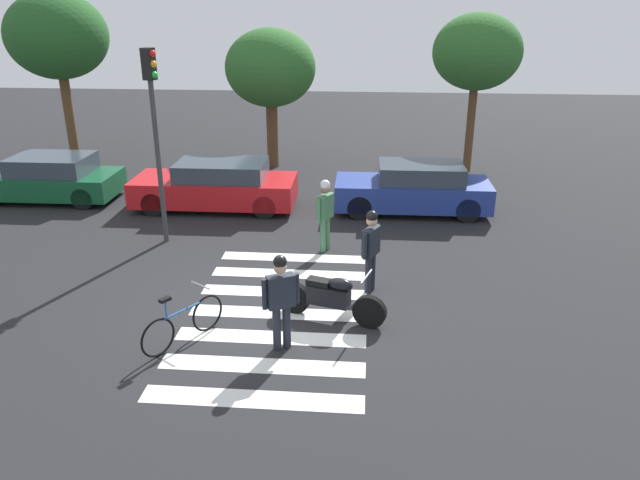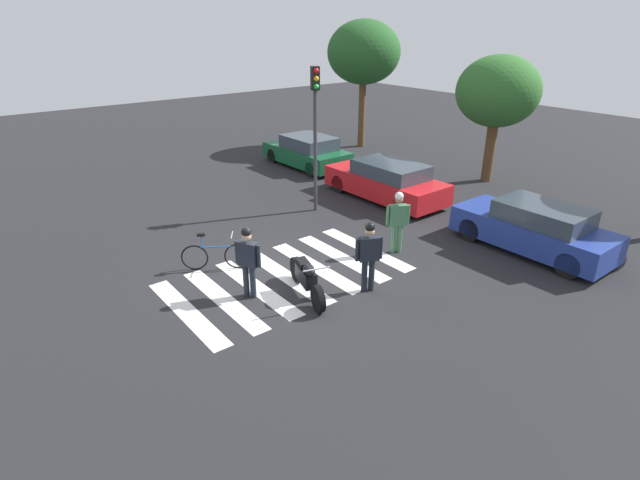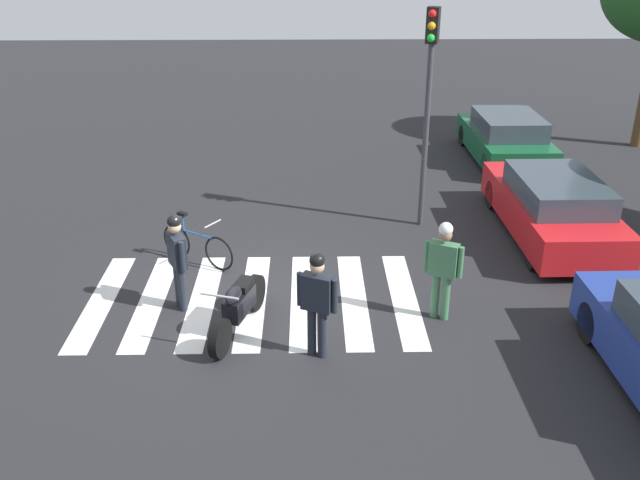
# 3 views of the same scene
# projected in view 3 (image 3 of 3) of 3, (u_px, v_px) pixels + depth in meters

# --- Properties ---
(ground_plane) EXTENTS (60.00, 60.00, 0.00)m
(ground_plane) POSITION_uv_depth(u_px,v_px,m) (253.00, 300.00, 12.38)
(ground_plane) COLOR #232326
(police_motorcycle) EXTENTS (2.08, 0.89, 1.03)m
(police_motorcycle) POSITION_uv_depth(u_px,v_px,m) (238.00, 306.00, 11.26)
(police_motorcycle) COLOR black
(police_motorcycle) RESTS_ON ground_plane
(leaning_bicycle) EXTENTS (1.03, 1.51, 1.01)m
(leaning_bicycle) POSITION_uv_depth(u_px,v_px,m) (197.00, 245.00, 13.56)
(leaning_bicycle) COLOR black
(leaning_bicycle) RESTS_ON ground_plane
(officer_on_foot) EXTENTS (0.60, 0.40, 1.75)m
(officer_on_foot) POSITION_uv_depth(u_px,v_px,m) (177.00, 256.00, 11.71)
(officer_on_foot) COLOR #1E232D
(officer_on_foot) RESTS_ON ground_plane
(officer_by_motorcycle) EXTENTS (0.38, 0.61, 1.76)m
(officer_by_motorcycle) POSITION_uv_depth(u_px,v_px,m) (317.00, 298.00, 10.39)
(officer_by_motorcycle) COLOR #1E232D
(officer_by_motorcycle) RESTS_ON ground_plane
(pedestrian_bystander) EXTENTS (0.39, 0.60, 1.76)m
(pedestrian_bystander) POSITION_uv_depth(u_px,v_px,m) (443.00, 264.00, 11.41)
(pedestrian_bystander) COLOR #3F724C
(pedestrian_bystander) RESTS_ON ground_plane
(crosswalk_stripes) EXTENTS (3.42, 5.85, 0.01)m
(crosswalk_stripes) POSITION_uv_depth(u_px,v_px,m) (253.00, 299.00, 12.38)
(crosswalk_stripes) COLOR silver
(crosswalk_stripes) RESTS_ON ground_plane
(car_green_compact) EXTENTS (4.16, 1.87, 1.34)m
(car_green_compact) POSITION_uv_depth(u_px,v_px,m) (505.00, 138.00, 19.36)
(car_green_compact) COLOR black
(car_green_compact) RESTS_ON ground_plane
(car_red_convertible) EXTENTS (4.62, 1.86, 1.38)m
(car_red_convertible) POSITION_uv_depth(u_px,v_px,m) (552.00, 207.00, 14.64)
(car_red_convertible) COLOR black
(car_red_convertible) RESTS_ON ground_plane
(traffic_light_pole) EXTENTS (0.36, 0.31, 4.63)m
(traffic_light_pole) POSITION_uv_depth(u_px,v_px,m) (429.00, 86.00, 14.17)
(traffic_light_pole) COLOR #38383D
(traffic_light_pole) RESTS_ON ground_plane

